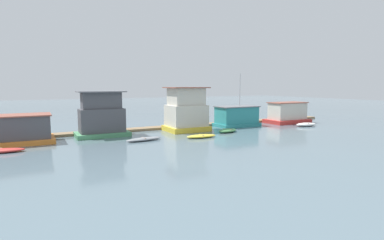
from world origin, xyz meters
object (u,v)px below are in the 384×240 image
dinghy_yellow (201,136)px  dinghy_green (227,130)px  houseboat_red (287,113)px  dinghy_red (0,151)px  houseboat_orange (15,130)px  dinghy_grey (144,139)px  houseboat_teal (237,116)px  dinghy_white (306,124)px  houseboat_green (102,117)px  houseboat_yellow (186,111)px

dinghy_yellow → dinghy_green: bearing=21.0°
houseboat_red → dinghy_yellow: 18.87m
dinghy_red → dinghy_yellow: 18.69m
houseboat_orange → dinghy_grey: 12.33m
houseboat_teal → dinghy_grey: houseboat_teal is taller
dinghy_grey → dinghy_green: dinghy_green is taller
houseboat_red → dinghy_grey: (-24.19, -4.14, -1.26)m
houseboat_orange → dinghy_white: (35.06, -4.39, -1.10)m
houseboat_green → houseboat_red: bearing=-1.7°
dinghy_red → dinghy_yellow: bearing=-4.7°
houseboat_green → dinghy_white: (26.74, -4.98, -1.93)m
houseboat_orange → houseboat_green: bearing=4.0°
houseboat_red → dinghy_green: size_ratio=2.12×
houseboat_green → dinghy_yellow: houseboat_green is taller
houseboat_red → dinghy_green: (-13.41, -3.50, -1.22)m
houseboat_teal → dinghy_yellow: (-8.94, -5.76, -1.19)m
dinghy_red → dinghy_yellow: size_ratio=1.13×
houseboat_orange → dinghy_yellow: bearing=-17.5°
dinghy_white → dinghy_yellow: bearing=-176.3°
houseboat_orange → dinghy_grey: (11.46, -4.39, -1.17)m
dinghy_red → dinghy_yellow: (18.63, -1.54, -0.01)m
houseboat_teal → dinghy_yellow: size_ratio=2.10×
dinghy_red → dinghy_grey: bearing=-1.8°
houseboat_orange → houseboat_green: 8.38m
dinghy_yellow → dinghy_white: size_ratio=1.06×
dinghy_yellow → dinghy_green: size_ratio=1.13×
houseboat_yellow → dinghy_grey: 8.47m
dinghy_yellow → dinghy_green: dinghy_green is taller
houseboat_orange → dinghy_white: size_ratio=2.09×
dinghy_white → houseboat_teal: bearing=151.6°
dinghy_yellow → houseboat_red: bearing=16.3°
houseboat_yellow → dinghy_grey: houseboat_yellow is taller
houseboat_orange → houseboat_yellow: bearing=-0.6°
dinghy_green → dinghy_grey: bearing=-176.6°
dinghy_grey → dinghy_white: bearing=-0.0°
houseboat_green → dinghy_white: bearing=-10.5°
houseboat_orange → dinghy_yellow: (17.59, -5.54, -1.17)m
houseboat_orange → houseboat_yellow: (18.46, -0.21, 1.13)m
dinghy_grey → dinghy_white: dinghy_white is taller
dinghy_white → houseboat_green: bearing=169.5°
dinghy_green → dinghy_white: size_ratio=0.95×
houseboat_yellow → dinghy_green: (3.79, -3.54, -2.25)m
houseboat_yellow → dinghy_white: houseboat_yellow is taller
houseboat_yellow → dinghy_grey: (-7.00, -4.18, -2.30)m
houseboat_teal → dinghy_grey: (-15.06, -4.61, -1.19)m
houseboat_orange → houseboat_green: (8.32, 0.58, 0.83)m
houseboat_yellow → dinghy_white: 17.26m
houseboat_red → dinghy_grey: size_ratio=1.66×
houseboat_yellow → houseboat_teal: houseboat_teal is taller
dinghy_yellow → houseboat_yellow: bearing=80.8°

